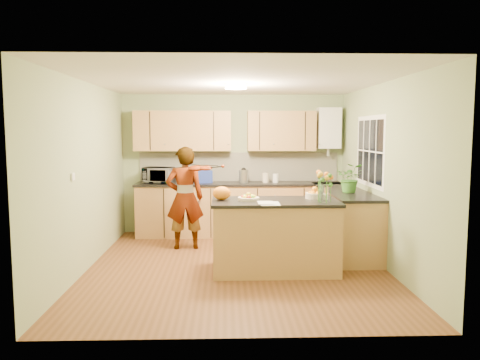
{
  "coord_description": "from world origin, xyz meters",
  "views": [
    {
      "loc": [
        -0.15,
        -6.26,
        1.85
      ],
      "look_at": [
        0.06,
        0.5,
        1.14
      ],
      "focal_mm": 35.0,
      "sensor_mm": 36.0,
      "label": 1
    }
  ],
  "objects": [
    {
      "name": "wall_right",
      "position": [
        2.0,
        0.0,
        1.25
      ],
      "size": [
        0.02,
        4.5,
        2.5
      ],
      "primitive_type": "cube",
      "color": "#9BAB7A",
      "rests_on": "floor"
    },
    {
      "name": "orange_bag",
      "position": [
        -0.2,
        -0.18,
        1.04
      ],
      "size": [
        0.29,
        0.26,
        0.18
      ],
      "primitive_type": "ellipsoid",
      "rotation": [
        0.0,
        0.0,
        -0.31
      ],
      "color": "orange",
      "rests_on": "peninsula_island"
    },
    {
      "name": "ceiling",
      "position": [
        0.0,
        0.0,
        2.5
      ],
      "size": [
        4.0,
        4.5,
        0.02
      ],
      "primitive_type": "cube",
      "color": "silver",
      "rests_on": "wall_back"
    },
    {
      "name": "jar_cream",
      "position": [
        0.56,
        1.97,
        1.02
      ],
      "size": [
        0.11,
        0.11,
        0.17
      ],
      "primitive_type": "cylinder",
      "rotation": [
        0.0,
        0.0,
        0.03
      ],
      "color": "beige",
      "rests_on": "back_counter"
    },
    {
      "name": "flower_vase",
      "position": [
        1.1,
        -0.41,
        1.28
      ],
      "size": [
        0.27,
        0.27,
        0.5
      ],
      "rotation": [
        0.0,
        0.0,
        -0.09
      ],
      "color": "silver",
      "rests_on": "peninsula_island"
    },
    {
      "name": "blue_box",
      "position": [
        -0.54,
        1.97,
        1.05
      ],
      "size": [
        0.33,
        0.29,
        0.22
      ],
      "primitive_type": "cube",
      "rotation": [
        0.0,
        0.0,
        0.38
      ],
      "color": "navy",
      "rests_on": "back_counter"
    },
    {
      "name": "light_switch",
      "position": [
        -1.99,
        -0.6,
        1.3
      ],
      "size": [
        0.02,
        0.09,
        0.09
      ],
      "primitive_type": "cube",
      "color": "white",
      "rests_on": "wall_left"
    },
    {
      "name": "jar_white",
      "position": [
        0.74,
        1.95,
        1.02
      ],
      "size": [
        0.13,
        0.13,
        0.16
      ],
      "primitive_type": "cylinder",
      "rotation": [
        0.0,
        0.0,
        0.36
      ],
      "color": "white",
      "rests_on": "back_counter"
    },
    {
      "name": "window_right",
      "position": [
        1.99,
        0.6,
        1.55
      ],
      "size": [
        0.01,
        1.3,
        1.05
      ],
      "color": "white",
      "rests_on": "wall_right"
    },
    {
      "name": "floor",
      "position": [
        0.0,
        0.0,
        0.0
      ],
      "size": [
        4.5,
        4.5,
        0.0
      ],
      "primitive_type": "plane",
      "color": "brown",
      "rests_on": "ground"
    },
    {
      "name": "kettle",
      "position": [
        0.17,
        1.91,
        1.07
      ],
      "size": [
        0.17,
        0.17,
        0.31
      ],
      "rotation": [
        0.0,
        0.0,
        -0.21
      ],
      "color": "#B4B4B9",
      "rests_on": "back_counter"
    },
    {
      "name": "ceiling_lamp",
      "position": [
        0.0,
        0.3,
        2.46
      ],
      "size": [
        0.3,
        0.3,
        0.07
      ],
      "color": "#FFEABF",
      "rests_on": "ceiling"
    },
    {
      "name": "splashback",
      "position": [
        0.1,
        2.23,
        1.2
      ],
      "size": [
        3.6,
        0.02,
        0.52
      ],
      "primitive_type": "cube",
      "color": "white",
      "rests_on": "back_counter"
    },
    {
      "name": "papers",
      "position": [
        0.4,
        -0.53,
        0.95
      ],
      "size": [
        0.24,
        0.33,
        0.01
      ],
      "primitive_type": "cube",
      "color": "silver",
      "rests_on": "peninsula_island"
    },
    {
      "name": "peninsula_island",
      "position": [
        0.5,
        -0.23,
        0.47
      ],
      "size": [
        1.65,
        0.85,
        0.95
      ],
      "color": "#A17B40",
      "rests_on": "floor"
    },
    {
      "name": "wall_left",
      "position": [
        -2.0,
        0.0,
        1.25
      ],
      "size": [
        0.02,
        4.5,
        2.5
      ],
      "primitive_type": "cube",
      "color": "#9BAB7A",
      "rests_on": "floor"
    },
    {
      "name": "microwave",
      "position": [
        -1.32,
        1.93,
        1.08
      ],
      "size": [
        0.57,
        0.46,
        0.28
      ],
      "primitive_type": "imported",
      "rotation": [
        0.0,
        0.0,
        -0.27
      ],
      "color": "white",
      "rests_on": "back_counter"
    },
    {
      "name": "violinist",
      "position": [
        -0.78,
        1.01,
        0.81
      ],
      "size": [
        0.63,
        0.46,
        1.61
      ],
      "primitive_type": "imported",
      "rotation": [
        0.0,
        0.0,
        3.27
      ],
      "color": "#DAAB85",
      "rests_on": "floor"
    },
    {
      "name": "wall_back",
      "position": [
        0.0,
        2.25,
        1.25
      ],
      "size": [
        4.0,
        0.02,
        2.5
      ],
      "primitive_type": "cube",
      "color": "#9BAB7A",
      "rests_on": "floor"
    },
    {
      "name": "orange_bowl",
      "position": [
        1.05,
        -0.08,
        1.01
      ],
      "size": [
        0.26,
        0.26,
        0.15
      ],
      "color": "beige",
      "rests_on": "peninsula_island"
    },
    {
      "name": "violin",
      "position": [
        -0.58,
        0.79,
        1.29
      ],
      "size": [
        0.71,
        0.62,
        0.18
      ],
      "primitive_type": null,
      "rotation": [
        0.17,
        0.0,
        -0.61
      ],
      "color": "#501305",
      "rests_on": "violinist"
    },
    {
      "name": "wall_front",
      "position": [
        0.0,
        -2.25,
        1.25
      ],
      "size": [
        4.0,
        0.02,
        2.5
      ],
      "primitive_type": "cube",
      "color": "#9BAB7A",
      "rests_on": "floor"
    },
    {
      "name": "upper_cabinets",
      "position": [
        -0.18,
        2.08,
        1.85
      ],
      "size": [
        3.2,
        0.34,
        0.7
      ],
      "color": "#A17B40",
      "rests_on": "wall_back"
    },
    {
      "name": "potted_plant",
      "position": [
        1.7,
        0.55,
        1.16
      ],
      "size": [
        0.48,
        0.44,
        0.43
      ],
      "primitive_type": "imported",
      "rotation": [
        0.0,
        0.0,
        -0.31
      ],
      "color": "#3C7E2A",
      "rests_on": "right_counter"
    },
    {
      "name": "back_counter",
      "position": [
        0.1,
        1.95,
        0.47
      ],
      "size": [
        3.64,
        0.62,
        0.94
      ],
      "color": "#A17B40",
      "rests_on": "floor"
    },
    {
      "name": "fruit_dish",
      "position": [
        0.15,
        -0.23,
        0.99
      ],
      "size": [
        0.28,
        0.28,
        0.1
      ],
      "color": "beige",
      "rests_on": "peninsula_island"
    },
    {
      "name": "boiler",
      "position": [
        1.7,
        2.09,
        1.9
      ],
      "size": [
        0.4,
        0.3,
        0.86
      ],
      "color": "white",
      "rests_on": "wall_back"
    },
    {
      "name": "right_counter",
      "position": [
        1.7,
        0.85,
        0.47
      ],
      "size": [
        0.62,
        2.24,
        0.94
      ],
      "color": "#A17B40",
      "rests_on": "floor"
    }
  ]
}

